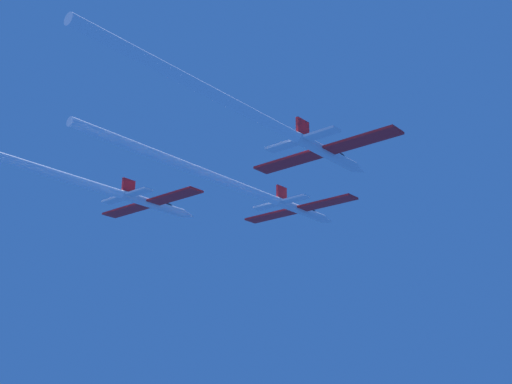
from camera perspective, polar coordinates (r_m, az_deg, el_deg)
jet_lead at (r=86.88m, az=-0.69°, el=0.19°), size 19.04×48.86×3.15m
jet_left_wing at (r=87.10m, az=-14.96°, el=0.79°), size 19.04×48.33×3.15m
jet_right_wing at (r=67.32m, az=1.64°, el=5.93°), size 19.04×43.33×3.15m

